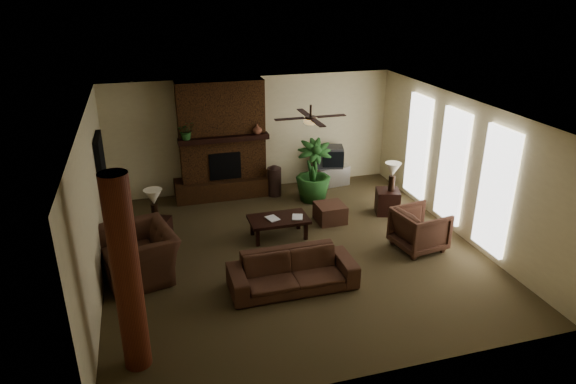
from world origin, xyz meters
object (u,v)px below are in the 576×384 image
object	(u,v)px
armchair_right	(420,227)
ottoman	(330,213)
log_column	(127,276)
floor_plant	(313,184)
side_table_left	(157,232)
side_table_right	(387,202)
coffee_table	(279,221)
lamp_right	(393,172)
floor_vase	(274,179)
tv_stand	(331,175)
armchair_left	(138,247)
lamp_left	(154,199)
sofa	(293,266)

from	to	relation	value
armchair_right	ottoman	xyz separation A→B (m)	(-1.24, 1.61, -0.25)
log_column	floor_plant	bearing A→B (deg)	48.77
side_table_left	side_table_right	bearing A→B (deg)	1.27
log_column	coffee_table	bearing A→B (deg)	47.40
ottoman	side_table_left	distance (m)	3.68
coffee_table	side_table_right	distance (m)	2.70
lamp_right	floor_vase	bearing A→B (deg)	142.19
tv_stand	floor_vase	xyz separation A→B (m)	(-1.58, -0.30, 0.18)
coffee_table	side_table_left	distance (m)	2.43
coffee_table	ottoman	xyz separation A→B (m)	(1.27, 0.40, -0.17)
armchair_left	lamp_left	xyz separation A→B (m)	(0.35, 1.07, 0.41)
armchair_left	coffee_table	bearing A→B (deg)	91.24
sofa	tv_stand	world-z (taller)	sofa
sofa	floor_plant	size ratio (longest dim) A/B	1.47
lamp_right	tv_stand	bearing A→B (deg)	107.88
coffee_table	ottoman	world-z (taller)	coffee_table
side_table_left	tv_stand	bearing A→B (deg)	25.42
log_column	ottoman	xyz separation A→B (m)	(4.10, 3.49, -1.20)
sofa	armchair_right	xyz separation A→B (m)	(2.77, 0.65, 0.03)
log_column	armchair_right	distance (m)	5.74
sofa	side_table_left	size ratio (longest dim) A/B	3.92
coffee_table	armchair_right	bearing A→B (deg)	-25.74
log_column	tv_stand	distance (m)	7.49
lamp_left	lamp_right	world-z (taller)	same
lamp_left	lamp_right	distance (m)	5.12
armchair_right	lamp_right	bearing A→B (deg)	-15.88
armchair_left	lamp_right	distance (m)	5.61
armchair_left	side_table_right	world-z (taller)	armchair_left
coffee_table	lamp_right	world-z (taller)	lamp_right
log_column	tv_stand	bearing A→B (deg)	48.59
armchair_right	tv_stand	xyz separation A→B (m)	(-0.45, 3.68, -0.20)
log_column	sofa	distance (m)	3.02
floor_vase	lamp_left	xyz separation A→B (m)	(-2.88, -1.86, 0.57)
side_table_right	ottoman	bearing A→B (deg)	-177.88
sofa	coffee_table	size ratio (longest dim) A/B	1.80
floor_plant	floor_vase	bearing A→B (deg)	145.78
coffee_table	floor_plant	xyz separation A→B (m)	(1.29, 1.62, 0.04)
ottoman	tv_stand	distance (m)	2.21
tv_stand	lamp_left	distance (m)	5.01
armchair_right	lamp_left	world-z (taller)	lamp_left
armchair_left	floor_vase	xyz separation A→B (m)	(3.23, 2.93, -0.16)
coffee_table	side_table_left	size ratio (longest dim) A/B	2.18
floor_vase	floor_plant	bearing A→B (deg)	-34.22
side_table_right	lamp_right	bearing A→B (deg)	-20.93
side_table_left	side_table_right	distance (m)	5.07
lamp_left	log_column	bearing A→B (deg)	-97.32
floor_vase	side_table_left	world-z (taller)	floor_vase
side_table_left	lamp_right	xyz separation A→B (m)	(5.12, 0.09, 0.73)
armchair_left	lamp_left	bearing A→B (deg)	147.58
ottoman	tv_stand	bearing A→B (deg)	69.04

